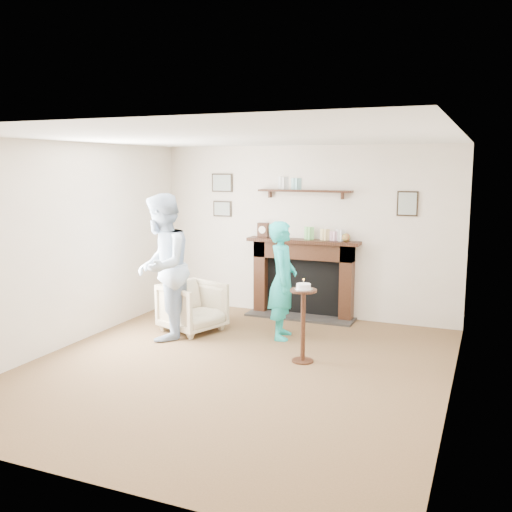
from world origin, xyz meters
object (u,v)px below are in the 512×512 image
(armchair, at_px, (193,331))
(man, at_px, (164,337))
(pedestal_table, at_px, (303,311))
(woman, at_px, (282,337))

(armchair, bearing_deg, man, 172.64)
(armchair, distance_m, man, 0.46)
(man, bearing_deg, armchair, 135.35)
(armchair, distance_m, pedestal_table, 1.94)
(pedestal_table, bearing_deg, man, 174.53)
(man, height_order, woman, man)
(armchair, relative_size, woman, 0.48)
(man, relative_size, pedestal_table, 1.93)
(man, height_order, pedestal_table, pedestal_table)
(armchair, bearing_deg, woman, -61.96)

